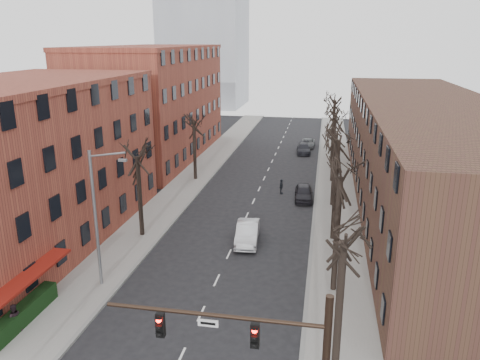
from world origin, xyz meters
The scene contains 21 objects.
sidewalk_left centered at (-8.00, 35.00, 0.07)m, with size 4.00×90.00×0.15m, color gray.
sidewalk_right centered at (8.00, 35.00, 0.07)m, with size 4.00×90.00×0.15m, color gray.
building_left_near centered at (-16.00, 15.00, 6.00)m, with size 12.00×26.00×12.00m, color brown.
building_left_far centered at (-16.00, 44.00, 7.00)m, with size 12.00×28.00×14.00m, color brown.
building_right centered at (16.00, 30.00, 5.00)m, with size 12.00×50.00×10.00m, color #483022.
awning_left centered at (-9.40, 6.00, 0.00)m, with size 1.20×7.00×0.15m, color maroon.
hedge centered at (-9.50, 5.00, 0.65)m, with size 0.80×6.00×1.00m, color black.
tree_right_b centered at (7.60, 12.00, 0.00)m, with size 5.20×5.20×10.80m, color black, non-canonical shape.
tree_right_c centered at (7.60, 20.00, 0.00)m, with size 5.20×5.20×11.60m, color black, non-canonical shape.
tree_right_d centered at (7.60, 28.00, 0.00)m, with size 5.20×5.20×10.00m, color black, non-canonical shape.
tree_right_e centered at (7.60, 36.00, 0.00)m, with size 5.20×5.20×10.80m, color black, non-canonical shape.
tree_right_f centered at (7.60, 44.00, 0.00)m, with size 5.20×5.20×11.60m, color black, non-canonical shape.
tree_left_a centered at (-7.60, 18.00, 0.00)m, with size 5.20×5.20×9.50m, color black, non-canonical shape.
tree_left_b centered at (-7.60, 34.00, 0.00)m, with size 5.20×5.20×9.50m, color black, non-canonical shape.
streetlight centered at (-7.03, 10.00, 5.01)m, with size 2.45×0.22×9.03m.
silver_sedan centered at (1.00, 18.35, 0.79)m, with size 1.67×4.80×1.58m, color silver.
parked_car_near centered at (4.82, 29.34, 0.74)m, with size 1.75×4.34×1.48m, color black.
parked_car_mid centered at (3.80, 49.19, 0.66)m, with size 1.85×4.56×1.32m, color black.
parked_car_far centered at (4.18, 53.16, 0.59)m, with size 1.97×4.28×1.19m, color slate.
pedestrian_b centered at (-9.42, 4.35, 0.95)m, with size 0.78×0.61×1.61m, color black.
pedestrian_crossing centered at (2.45, 30.80, 0.77)m, with size 0.91×0.38×1.55m, color black.
Camera 1 is at (6.53, -15.03, 15.39)m, focal length 35.00 mm.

